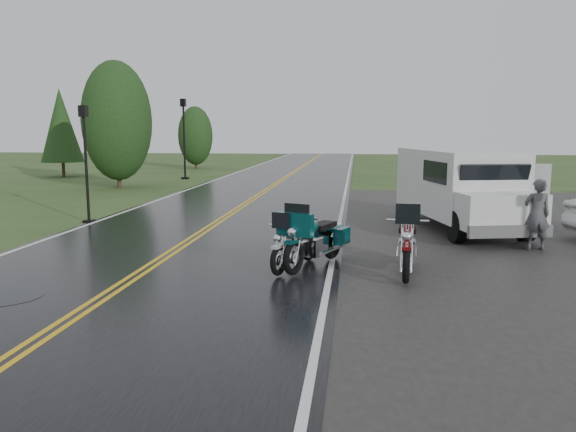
{
  "coord_description": "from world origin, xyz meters",
  "views": [
    {
      "loc": [
        4.29,
        -10.21,
        2.88
      ],
      "look_at": [
        2.8,
        2.0,
        1.0
      ],
      "focal_mm": 35.0,
      "sensor_mm": 36.0,
      "label": 1
    }
  ],
  "objects": [
    {
      "name": "tree_left_mid",
      "position": [
        -7.63,
        16.91,
        2.7
      ],
      "size": [
        3.46,
        3.46,
        5.41
      ],
      "primitive_type": null,
      "color": "#1E3D19",
      "rests_on": "ground"
    },
    {
      "name": "motorcycle_red",
      "position": [
        5.24,
        0.1,
        0.73
      ],
      "size": [
        1.13,
        2.55,
        1.46
      ],
      "primitive_type": null,
      "rotation": [
        0.0,
        0.0,
        -0.09
      ],
      "color": "#54090A",
      "rests_on": "ground"
    },
    {
      "name": "lamp_post_near_left",
      "position": [
        -4.06,
        6.37,
        1.84
      ],
      "size": [
        0.32,
        0.32,
        3.69
      ],
      "primitive_type": null,
      "color": "black",
      "rests_on": "ground"
    },
    {
      "name": "lamp_post_far_left",
      "position": [
        -5.89,
        22.34,
        2.39
      ],
      "size": [
        0.41,
        0.41,
        4.78
      ],
      "primitive_type": null,
      "color": "black",
      "rests_on": "ground"
    },
    {
      "name": "pine_left_far",
      "position": [
        -13.96,
        23.04,
        2.67
      ],
      "size": [
        2.56,
        2.56,
        5.33
      ],
      "primitive_type": null,
      "color": "#1E3D19",
      "rests_on": "ground"
    },
    {
      "name": "ground",
      "position": [
        0.0,
        0.0,
        0.0
      ],
      "size": [
        120.0,
        120.0,
        0.0
      ],
      "primitive_type": "plane",
      "color": "#2D471E",
      "rests_on": "ground"
    },
    {
      "name": "person_at_van",
      "position": [
        8.6,
        3.69,
        0.86
      ],
      "size": [
        0.65,
        0.45,
        1.72
      ],
      "primitive_type": "imported",
      "rotation": [
        0.0,
        0.0,
        3.21
      ],
      "color": "#444549",
      "rests_on": "ground"
    },
    {
      "name": "tree_left_far",
      "position": [
        -7.89,
        31.57,
        2.01
      ],
      "size": [
        2.61,
        2.61,
        4.01
      ],
      "primitive_type": null,
      "color": "#1E3D19",
      "rests_on": "ground"
    },
    {
      "name": "motorcycle_teal",
      "position": [
        3.1,
        0.45,
        0.71
      ],
      "size": [
        1.75,
        2.55,
        1.42
      ],
      "primitive_type": null,
      "rotation": [
        0.0,
        0.0,
        -0.4
      ],
      "color": "#05393B",
      "rests_on": "ground"
    },
    {
      "name": "road",
      "position": [
        0.0,
        10.0,
        0.02
      ],
      "size": [
        8.0,
        100.0,
        0.04
      ],
      "primitive_type": "cube",
      "color": "black",
      "rests_on": "ground"
    },
    {
      "name": "van_white",
      "position": [
        6.88,
        4.33,
        1.19
      ],
      "size": [
        3.55,
        6.39,
        2.37
      ],
      "primitive_type": null,
      "rotation": [
        0.0,
        0.0,
        0.22
      ],
      "color": "silver",
      "rests_on": "ground"
    },
    {
      "name": "motorcycle_silver",
      "position": [
        2.81,
        0.39,
        0.61
      ],
      "size": [
        1.37,
        2.2,
        1.22
      ],
      "primitive_type": null,
      "rotation": [
        0.0,
        0.0,
        -0.32
      ],
      "color": "#A7A9AE",
      "rests_on": "ground"
    }
  ]
}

